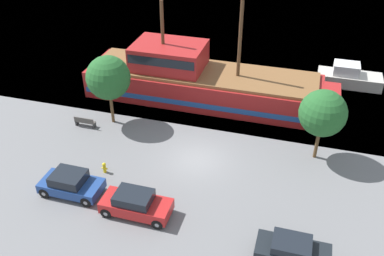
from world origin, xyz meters
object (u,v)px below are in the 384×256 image
(parked_car_curb_front, at_px, (292,251))
(parked_car_curb_mid, at_px, (71,184))
(parked_car_curb_rear, at_px, (136,204))
(moored_boat_dockside, at_px, (349,77))
(fire_hydrant, at_px, (104,167))
(bench_promenade_east, at_px, (85,122))
(pirate_ship, at_px, (199,81))

(parked_car_curb_front, height_order, parked_car_curb_mid, parked_car_curb_mid)
(parked_car_curb_mid, distance_m, parked_car_curb_rear, 4.66)
(moored_boat_dockside, xyz_separation_m, parked_car_curb_front, (-3.11, -21.91, -0.06))
(parked_car_curb_front, bearing_deg, fire_hydrant, 162.64)
(fire_hydrant, bearing_deg, parked_car_curb_front, -17.36)
(moored_boat_dockside, height_order, fire_hydrant, moored_boat_dockside)
(parked_car_curb_front, bearing_deg, bench_promenade_east, 152.51)
(parked_car_curb_rear, height_order, fire_hydrant, parked_car_curb_rear)
(parked_car_curb_rear, bearing_deg, pirate_ship, 90.79)
(moored_boat_dockside, relative_size, bench_promenade_east, 3.45)
(parked_car_curb_mid, relative_size, fire_hydrant, 5.07)
(moored_boat_dockside, xyz_separation_m, parked_car_curb_mid, (-16.96, -20.38, -0.03))
(parked_car_curb_mid, bearing_deg, moored_boat_dockside, 50.24)
(fire_hydrant, relative_size, bench_promenade_east, 0.46)
(parked_car_curb_rear, distance_m, bench_promenade_east, 10.81)
(parked_car_curb_rear, xyz_separation_m, fire_hydrant, (-3.55, 3.03, -0.35))
(pirate_ship, relative_size, parked_car_curb_front, 5.45)
(moored_boat_dockside, height_order, bench_promenade_east, moored_boat_dockside)
(pirate_ship, xyz_separation_m, fire_hydrant, (-3.35, -11.68, -1.27))
(parked_car_curb_front, height_order, fire_hydrant, parked_car_curb_front)
(fire_hydrant, distance_m, bench_promenade_east, 6.17)
(moored_boat_dockside, bearing_deg, parked_car_curb_mid, -129.76)
(pirate_ship, bearing_deg, parked_car_curb_mid, -107.37)
(pirate_ship, distance_m, parked_car_curb_front, 18.32)
(pirate_ship, bearing_deg, parked_car_curb_front, -58.98)
(parked_car_curb_mid, distance_m, fire_hydrant, 2.71)
(moored_boat_dockside, distance_m, parked_car_curb_mid, 26.52)
(parked_car_curb_front, bearing_deg, moored_boat_dockside, 81.92)
(moored_boat_dockside, xyz_separation_m, parked_car_curb_rear, (-12.33, -20.95, -0.02))
(moored_boat_dockside, height_order, parked_car_curb_mid, moored_boat_dockside)
(moored_boat_dockside, relative_size, parked_car_curb_mid, 1.47)
(parked_car_curb_rear, bearing_deg, parked_car_curb_mid, 173.00)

